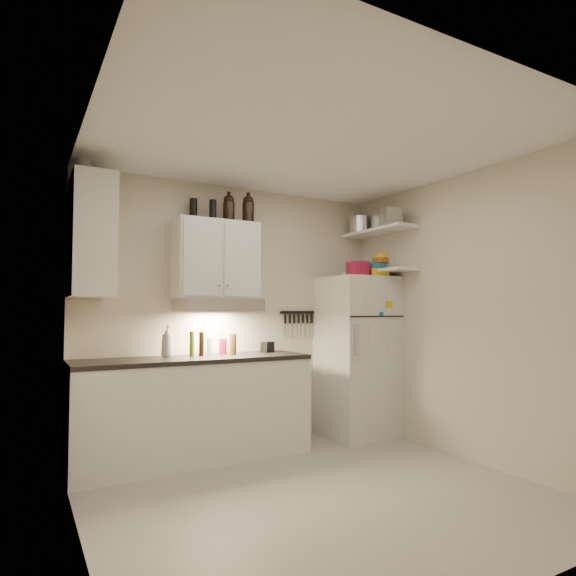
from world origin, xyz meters
TOP-DOWN VIEW (x-y plane):
  - floor at (0.00, 0.00)m, footprint 3.20×3.00m
  - ceiling at (0.00, 0.00)m, footprint 3.20×3.00m
  - back_wall at (0.00, 1.51)m, footprint 3.20×0.02m
  - left_wall at (-1.61, 0.00)m, footprint 0.02×3.00m
  - right_wall at (1.61, 0.00)m, footprint 0.02×3.00m
  - base_cabinet at (-0.55, 1.20)m, footprint 2.10×0.60m
  - countertop at (-0.55, 1.20)m, footprint 2.10×0.62m
  - upper_cabinet at (-0.30, 1.33)m, footprint 0.80×0.33m
  - side_cabinet at (-1.44, 1.20)m, footprint 0.33×0.55m
  - range_hood at (-0.30, 1.27)m, footprint 0.76×0.46m
  - fridge at (1.25, 1.16)m, footprint 0.70×0.68m
  - shelf_hi at (1.45, 1.02)m, footprint 0.30×0.95m
  - shelf_lo at (1.45, 1.02)m, footprint 0.30×0.95m
  - knife_strip at (0.70, 1.49)m, footprint 0.42×0.02m
  - dutch_oven at (1.14, 1.00)m, footprint 0.27×0.27m
  - book_stack at (1.37, 0.97)m, footprint 0.26×0.29m
  - spice_jar at (1.28, 1.06)m, footprint 0.08×0.08m
  - stock_pot at (1.40, 1.28)m, footprint 0.33×0.33m
  - tin_a at (1.50, 0.98)m, footprint 0.26×0.24m
  - tin_b at (1.38, 0.74)m, footprint 0.22×0.22m
  - bowl_teal at (1.51, 1.22)m, footprint 0.23×0.23m
  - bowl_orange at (1.57, 1.13)m, footprint 0.19×0.19m
  - bowl_yellow at (1.57, 1.13)m, footprint 0.15×0.15m
  - plates at (1.38, 1.02)m, footprint 0.29×0.29m
  - growler_a at (-0.18, 1.30)m, footprint 0.15×0.15m
  - growler_b at (0.00, 1.26)m, footprint 0.15×0.15m
  - thermos_a at (-0.35, 1.30)m, footprint 0.08×0.08m
  - thermos_b at (-0.50, 1.41)m, footprint 0.09×0.09m
  - side_jar at (-1.50, 1.30)m, footprint 0.16×0.16m
  - soap_bottle at (-0.77, 1.32)m, footprint 0.13×0.14m
  - pepper_mill at (-0.16, 1.22)m, footprint 0.08×0.08m
  - oil_bottle at (-0.56, 1.26)m, footprint 0.05×0.05m
  - vinegar_bottle at (-0.46, 1.27)m, footprint 0.05×0.05m
  - clear_bottle at (-0.37, 1.32)m, footprint 0.07×0.07m
  - red_jar at (-0.22, 1.35)m, footprint 0.09×0.09m
  - caddy at (0.26, 1.34)m, footprint 0.15×0.13m

SIDE VIEW (x-z plane):
  - floor at x=0.00m, z-range -0.02..0.00m
  - base_cabinet at x=-0.55m, z-range 0.00..0.88m
  - fridge at x=1.25m, z-range 0.00..1.70m
  - countertop at x=-0.55m, z-range 0.88..0.92m
  - caddy at x=0.26m, z-range 0.92..1.02m
  - red_jar at x=-0.22m, z-range 0.92..1.07m
  - clear_bottle at x=-0.37m, z-range 0.92..1.08m
  - pepper_mill at x=-0.16m, z-range 0.92..1.12m
  - vinegar_bottle at x=-0.46m, z-range 0.92..1.14m
  - oil_bottle at x=-0.56m, z-range 0.92..1.15m
  - soap_bottle at x=-0.77m, z-range 0.92..1.23m
  - back_wall at x=0.00m, z-range 0.00..2.60m
  - left_wall at x=-1.61m, z-range 0.00..2.60m
  - right_wall at x=1.61m, z-range 0.00..2.60m
  - knife_strip at x=0.70m, z-range 1.31..1.33m
  - range_hood at x=-0.30m, z-range 1.33..1.45m
  - book_stack at x=1.37m, z-range 1.70..1.78m
  - spice_jar at x=1.28m, z-range 1.70..1.81m
  - shelf_lo at x=1.45m, z-range 1.75..1.77m
  - dutch_oven at x=1.14m, z-range 1.70..1.85m
  - plates at x=1.38m, z-range 1.77..1.84m
  - bowl_teal at x=1.51m, z-range 1.77..1.87m
  - upper_cabinet at x=-0.30m, z-range 1.45..2.20m
  - bowl_orange at x=1.57m, z-range 1.87..1.92m
  - bowl_yellow at x=1.57m, z-range 1.92..1.97m
  - side_cabinet at x=-1.44m, z-range 1.45..2.45m
  - shelf_hi at x=1.45m, z-range 2.19..2.22m
  - thermos_a at x=-0.35m, z-range 2.20..2.40m
  - tin_b at x=1.38m, z-range 2.21..2.39m
  - stock_pot at x=1.40m, z-range 2.21..2.39m
  - thermos_b at x=-0.50m, z-range 2.20..2.41m
  - tin_a at x=1.50m, z-range 2.21..2.43m
  - growler_a at x=-0.18m, z-range 2.20..2.47m
  - growler_b at x=0.00m, z-range 2.20..2.48m
  - side_jar at x=-1.50m, z-range 2.45..2.63m
  - ceiling at x=0.00m, z-range 2.60..2.62m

